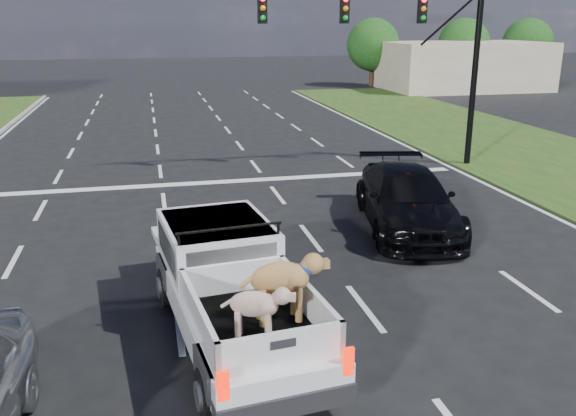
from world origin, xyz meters
name	(u,v)px	position (x,y,z in m)	size (l,w,h in m)	color
ground	(275,318)	(0.00, 0.00, 0.00)	(160.00, 160.00, 0.00)	black
road_markings	(228,212)	(0.00, 6.56, 0.01)	(17.75, 60.00, 0.01)	silver
traffic_signal	(415,35)	(7.20, 10.50, 4.73)	(9.11, 0.31, 7.00)	black
building_right	(464,66)	(22.00, 34.00, 1.80)	(12.00, 7.00, 3.60)	beige
tree_far_d	(373,45)	(16.00, 38.00, 3.29)	(4.20, 4.20, 5.40)	#332114
tree_far_e	(464,44)	(24.00, 38.00, 3.29)	(4.20, 4.20, 5.40)	#332114
tree_far_f	(528,43)	(30.00, 38.00, 3.29)	(4.20, 4.20, 5.40)	#332114
pickup_truck	(233,287)	(-0.83, -0.51, 0.94)	(2.51, 5.52, 2.00)	black
black_coupe	(407,199)	(4.40, 4.21, 0.78)	(2.18, 5.36, 1.56)	black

